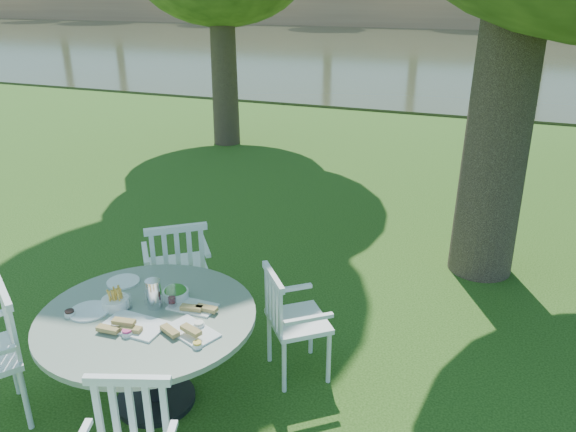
% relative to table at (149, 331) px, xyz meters
% --- Properties ---
extents(ground, '(140.00, 140.00, 0.00)m').
position_rel_table_xyz_m(ground, '(0.38, 1.49, -0.60)').
color(ground, '#17380B').
rests_on(ground, ground).
extents(table, '(1.47, 1.47, 0.73)m').
position_rel_table_xyz_m(table, '(0.00, 0.00, 0.00)').
color(table, black).
rests_on(table, ground).
extents(chair_ne, '(0.60, 0.61, 0.88)m').
position_rel_table_xyz_m(chair_ne, '(0.77, 0.63, -0.08)').
color(chair_ne, white).
rests_on(chair_ne, ground).
extents(chair_nw, '(0.68, 0.68, 0.99)m').
position_rel_table_xyz_m(chair_nw, '(-0.34, 0.93, -0.01)').
color(chair_nw, white).
rests_on(chair_nw, ground).
extents(tableware, '(1.13, 0.72, 0.21)m').
position_rel_table_xyz_m(tableware, '(-0.03, 0.06, 0.17)').
color(tableware, white).
rests_on(tableware, table).
extents(river, '(100.00, 28.00, 0.12)m').
position_rel_table_xyz_m(river, '(0.38, 24.49, -0.60)').
color(river, '#2F321D').
rests_on(river, ground).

